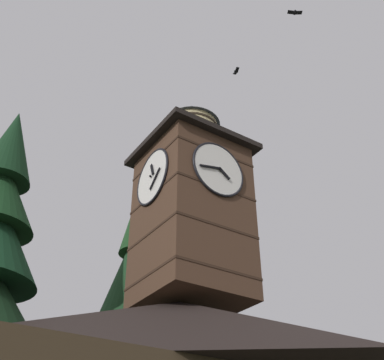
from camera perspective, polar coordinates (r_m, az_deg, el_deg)
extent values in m
pyramid|color=black|center=(17.97, -1.47, -18.92)|extent=(16.03, 12.06, 3.50)
cube|color=#4C3323|center=(20.34, -0.03, -5.13)|extent=(3.74, 3.74, 6.78)
cube|color=#352318|center=(19.25, -0.03, -11.90)|extent=(3.78, 3.78, 0.10)
cube|color=#352318|center=(19.93, -0.03, -7.36)|extent=(3.78, 3.78, 0.10)
cube|color=#352318|center=(20.73, -0.03, -3.15)|extent=(3.78, 3.78, 0.10)
cube|color=#352318|center=(21.64, -0.02, 0.73)|extent=(3.78, 3.78, 0.10)
cylinder|color=white|center=(19.86, 2.99, 1.21)|extent=(2.37, 0.10, 2.37)
torus|color=black|center=(19.85, 3.03, 1.24)|extent=(2.47, 0.10, 2.47)
cube|color=black|center=(19.82, 3.73, 0.71)|extent=(0.55, 0.04, 0.45)
cube|color=black|center=(19.50, 2.05, 1.53)|extent=(0.96, 0.04, 0.29)
sphere|color=black|center=(19.79, 3.18, 1.36)|extent=(0.10, 0.10, 0.10)
cylinder|color=white|center=(20.34, -4.50, 0.34)|extent=(0.10, 2.37, 2.37)
torus|color=black|center=(20.33, -4.56, 0.36)|extent=(0.10, 2.47, 2.47)
cube|color=black|center=(20.39, -4.58, 1.21)|extent=(0.04, 0.30, 0.60)
cube|color=black|center=(19.86, -4.27, 0.15)|extent=(0.04, 0.78, 0.70)
sphere|color=black|center=(20.30, -4.77, 0.44)|extent=(0.10, 0.10, 0.10)
cube|color=black|center=(22.22, -0.02, 2.88)|extent=(4.44, 4.44, 0.25)
cylinder|color=tan|center=(22.77, -0.02, 4.73)|extent=(2.32, 2.32, 1.57)
cylinder|color=#2D2319|center=(22.45, -0.02, 3.68)|extent=(2.38, 2.38, 0.10)
cylinder|color=#2D2319|center=(22.77, -0.02, 4.73)|extent=(2.38, 2.38, 0.10)
cylinder|color=#2D2319|center=(23.10, -0.02, 5.75)|extent=(2.38, 2.38, 0.10)
cone|color=#424C5B|center=(23.58, -0.02, 7.17)|extent=(2.62, 2.62, 0.99)
sphere|color=#2D3847|center=(23.97, -0.02, 8.25)|extent=(0.16, 0.16, 0.16)
cone|color=#17341F|center=(23.33, -6.72, -17.32)|extent=(4.87, 4.87, 5.48)
cone|color=#18371C|center=(24.43, -6.22, -9.96)|extent=(3.42, 3.42, 5.27)
cone|color=#1A3E1C|center=(25.71, -5.83, -4.02)|extent=(1.96, 1.96, 4.35)
cone|color=black|center=(21.57, -19.91, 3.67)|extent=(2.10, 2.10, 3.52)
sphere|color=silver|center=(54.92, -1.69, -15.62)|extent=(1.49, 1.49, 1.49)
ellipsoid|color=black|center=(24.19, 11.64, 18.19)|extent=(0.26, 0.30, 0.15)
cube|color=black|center=(24.15, 11.24, 18.23)|extent=(0.38, 0.33, 0.07)
cube|color=black|center=(24.23, 12.03, 18.14)|extent=(0.38, 0.33, 0.07)
ellipsoid|color=black|center=(28.13, 5.05, 12.22)|extent=(0.27, 0.20, 0.14)
cube|color=black|center=(28.22, 4.94, 12.03)|extent=(0.24, 0.31, 0.13)
cube|color=black|center=(28.04, 5.16, 12.42)|extent=(0.24, 0.31, 0.13)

